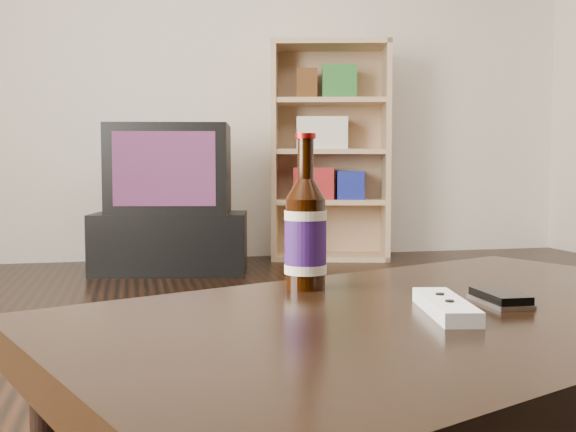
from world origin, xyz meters
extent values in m
cube|color=black|center=(0.00, 0.00, -0.01)|extent=(5.00, 6.00, 0.01)
cube|color=silver|center=(0.00, 3.01, 1.35)|extent=(5.00, 0.02, 2.70)
cube|color=black|center=(-0.44, 2.39, 0.18)|extent=(0.95, 0.61, 0.35)
cube|color=black|center=(-0.44, 2.39, 0.61)|extent=(0.76, 0.56, 0.52)
cube|color=#A81F20|center=(-0.48, 2.18, 0.61)|extent=(0.56, 0.12, 0.41)
cube|color=tan|center=(0.29, 2.85, 0.72)|extent=(0.12, 0.35, 1.45)
cube|color=tan|center=(1.01, 2.66, 0.72)|extent=(0.12, 0.35, 1.45)
cube|color=tan|center=(0.65, 2.76, 1.43)|extent=(0.84, 0.54, 0.03)
cube|color=tan|center=(0.65, 2.76, 0.02)|extent=(0.84, 0.54, 0.03)
cube|color=tan|center=(0.69, 2.91, 0.72)|extent=(0.76, 0.23, 1.45)
cube|color=tan|center=(0.65, 2.76, 0.39)|extent=(0.77, 0.50, 0.03)
cube|color=tan|center=(0.65, 2.76, 0.72)|extent=(0.77, 0.50, 0.03)
cube|color=tan|center=(0.65, 2.76, 1.06)|extent=(0.77, 0.50, 0.03)
cube|color=maroon|center=(0.54, 2.76, 0.51)|extent=(0.32, 0.28, 0.21)
cube|color=navy|center=(0.78, 2.70, 0.50)|extent=(0.23, 0.26, 0.19)
cube|color=silver|center=(0.59, 2.75, 0.85)|extent=(0.38, 0.30, 0.21)
cube|color=#266B2A|center=(0.70, 2.72, 1.18)|extent=(0.27, 0.27, 0.21)
cube|color=#4F2D12|center=(0.50, 2.77, 1.17)|extent=(0.19, 0.25, 0.19)
cube|color=black|center=(-0.24, -0.71, 0.38)|extent=(1.25, 1.00, 0.05)
cylinder|color=black|center=(0.11, -0.31, 0.18)|extent=(0.08, 0.08, 0.36)
cylinder|color=black|center=(-0.38, -0.52, 0.48)|extent=(0.07, 0.07, 0.15)
cylinder|color=#29104B|center=(-0.38, -0.52, 0.49)|extent=(0.08, 0.08, 0.09)
cylinder|color=beige|center=(-0.38, -0.52, 0.53)|extent=(0.08, 0.08, 0.02)
cylinder|color=beige|center=(-0.38, -0.52, 0.44)|extent=(0.08, 0.08, 0.02)
cone|color=black|center=(-0.38, -0.52, 0.58)|extent=(0.07, 0.07, 0.03)
cylinder|color=black|center=(-0.38, -0.52, 0.63)|extent=(0.03, 0.03, 0.07)
cylinder|color=#980C0B|center=(-0.38, -0.52, 0.66)|extent=(0.04, 0.04, 0.01)
cube|color=silver|center=(-0.13, -0.71, 0.41)|extent=(0.06, 0.11, 0.01)
cube|color=black|center=(-0.13, -0.71, 0.42)|extent=(0.05, 0.10, 0.02)
cylinder|color=silver|center=(-0.13, -0.74, 0.43)|extent=(0.02, 0.02, 0.00)
cube|color=silver|center=(-0.24, -0.76, 0.42)|extent=(0.09, 0.19, 0.02)
cylinder|color=black|center=(-0.24, -0.73, 0.43)|extent=(0.01, 0.01, 0.00)
cylinder|color=black|center=(-0.25, -0.78, 0.43)|extent=(0.01, 0.01, 0.00)
camera|label=1|loc=(-0.67, -1.60, 0.61)|focal=42.00mm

